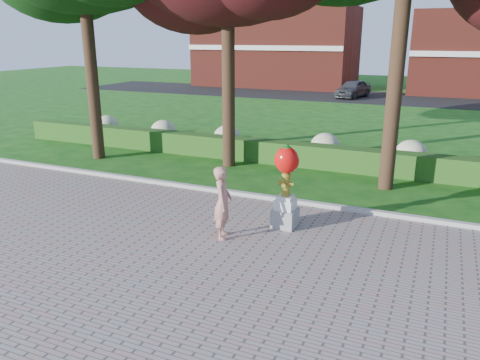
# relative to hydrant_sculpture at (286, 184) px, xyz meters

# --- Properties ---
(ground) EXTENTS (100.00, 100.00, 0.00)m
(ground) POSITION_rel_hydrant_sculpture_xyz_m (-1.65, -1.32, -1.12)
(ground) COLOR #134B12
(ground) RESTS_ON ground
(walkway) EXTENTS (40.00, 14.00, 0.04)m
(walkway) POSITION_rel_hydrant_sculpture_xyz_m (-1.65, -5.32, -1.10)
(walkway) COLOR gray
(walkway) RESTS_ON ground
(curb) EXTENTS (40.00, 0.18, 0.15)m
(curb) POSITION_rel_hydrant_sculpture_xyz_m (-1.65, 1.68, -1.04)
(curb) COLOR #ADADA5
(curb) RESTS_ON ground
(lawn_hedge) EXTENTS (24.00, 0.70, 0.80)m
(lawn_hedge) POSITION_rel_hydrant_sculpture_xyz_m (-1.65, 5.68, -0.72)
(lawn_hedge) COLOR #154413
(lawn_hedge) RESTS_ON ground
(hydrangea_row) EXTENTS (20.10, 1.10, 0.99)m
(hydrangea_row) POSITION_rel_hydrant_sculpture_xyz_m (-1.08, 6.68, -0.57)
(hydrangea_row) COLOR beige
(hydrangea_row) RESTS_ON ground
(street) EXTENTS (50.00, 8.00, 0.02)m
(street) POSITION_rel_hydrant_sculpture_xyz_m (-1.65, 26.68, -1.11)
(street) COLOR black
(street) RESTS_ON ground
(building_left) EXTENTS (14.00, 8.00, 7.00)m
(building_left) POSITION_rel_hydrant_sculpture_xyz_m (-11.65, 32.68, 2.38)
(building_left) COLOR maroon
(building_left) RESTS_ON ground
(hydrant_sculpture) EXTENTS (0.59, 0.58, 2.03)m
(hydrant_sculpture) POSITION_rel_hydrant_sculpture_xyz_m (0.00, 0.00, 0.00)
(hydrant_sculpture) COLOR gray
(hydrant_sculpture) RESTS_ON walkway
(woman) EXTENTS (0.58, 0.71, 1.67)m
(woman) POSITION_rel_hydrant_sculpture_xyz_m (-1.09, -1.17, -0.24)
(woman) COLOR tan
(woman) RESTS_ON walkway
(parked_car) EXTENTS (2.42, 4.16, 1.33)m
(parked_car) POSITION_rel_hydrant_sculpture_xyz_m (-3.22, 25.97, -0.43)
(parked_car) COLOR #393C40
(parked_car) RESTS_ON street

